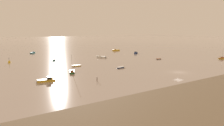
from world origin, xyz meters
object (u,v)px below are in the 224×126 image
at_px(sailboat_moored_0, 222,58).
at_px(sailboat_moored_2, 54,60).
at_px(motorboat_moored_0, 33,53).
at_px(motorboat_moored_1, 136,53).
at_px(motorboat_moored_3, 115,50).
at_px(rowboat_moored_2, 159,59).
at_px(rowboat_moored_1, 121,67).
at_px(mooring_post_near, 97,79).
at_px(motorboat_moored_2, 48,80).
at_px(motorboat_moored_4, 100,57).
at_px(sailboat_moored_1, 72,72).
at_px(channel_buoy, 9,62).
at_px(rowboat_moored_0, 76,66).

bearing_deg(sailboat_moored_0, sailboat_moored_2, 156.08).
distance_m(motorboat_moored_0, sailboat_moored_0, 99.64).
distance_m(motorboat_moored_0, motorboat_moored_1, 59.25).
xyz_separation_m(motorboat_moored_3, rowboat_moored_2, (-6.86, -44.13, -0.13)).
height_order(motorboat_moored_0, motorboat_moored_3, motorboat_moored_3).
bearing_deg(rowboat_moored_1, mooring_post_near, -157.81).
relative_size(motorboat_moored_2, motorboat_moored_4, 0.90).
relative_size(sailboat_moored_0, motorboat_moored_4, 0.98).
bearing_deg(motorboat_moored_1, motorboat_moored_2, -10.68).
relative_size(rowboat_moored_1, rowboat_moored_2, 1.21).
relative_size(motorboat_moored_2, sailboat_moored_0, 0.92).
bearing_deg(mooring_post_near, motorboat_moored_3, 51.53).
height_order(motorboat_moored_0, mooring_post_near, mooring_post_near).
bearing_deg(sailboat_moored_1, motorboat_moored_4, 159.35).
distance_m(motorboat_moored_3, rowboat_moored_1, 62.77).
distance_m(rowboat_moored_1, channel_buoy, 46.51).
xyz_separation_m(motorboat_moored_3, motorboat_moored_4, (-25.65, -23.69, -0.01)).
xyz_separation_m(motorboat_moored_3, sailboat_moored_2, (-47.60, -21.28, -0.03)).
distance_m(motorboat_moored_2, sailboat_moored_0, 80.09).
height_order(motorboat_moored_4, sailboat_moored_2, sailboat_moored_2).
bearing_deg(rowboat_moored_0, motorboat_moored_3, 43.64).
bearing_deg(motorboat_moored_3, rowboat_moored_0, 33.22).
distance_m(sailboat_moored_1, mooring_post_near, 13.85).
bearing_deg(motorboat_moored_3, motorboat_moored_0, -25.89).
bearing_deg(motorboat_moored_4, motorboat_moored_2, 103.02).
distance_m(rowboat_moored_1, rowboat_moored_2, 28.92).
height_order(motorboat_moored_3, channel_buoy, channel_buoy).
height_order(motorboat_moored_3, rowboat_moored_1, motorboat_moored_3).
height_order(motorboat_moored_1, rowboat_moored_0, motorboat_moored_1).
relative_size(motorboat_moored_0, motorboat_moored_4, 0.82).
bearing_deg(motorboat_moored_1, channel_buoy, -44.18).
xyz_separation_m(rowboat_moored_2, sailboat_moored_2, (-40.75, 22.85, 0.10)).
bearing_deg(motorboat_moored_1, rowboat_moored_0, -18.07).
relative_size(motorboat_moored_0, motorboat_moored_3, 0.79).
bearing_deg(channel_buoy, motorboat_moored_2, -85.70).
bearing_deg(motorboat_moored_3, rowboat_moored_2, 73.12).
bearing_deg(motorboat_moored_3, sailboat_moored_1, 36.09).
distance_m(sailboat_moored_0, rowboat_moored_1, 53.24).
bearing_deg(motorboat_moored_0, rowboat_moored_2, -109.51).
height_order(rowboat_moored_0, rowboat_moored_1, rowboat_moored_1).
distance_m(motorboat_moored_0, motorboat_moored_4, 44.59).
bearing_deg(sailboat_moored_1, motorboat_moored_2, -30.31).
bearing_deg(rowboat_moored_1, motorboat_moored_1, 29.29).
bearing_deg(sailboat_moored_2, motorboat_moored_0, -154.93).
bearing_deg(motorboat_moored_2, channel_buoy, 103.83).
distance_m(motorboat_moored_1, motorboat_moored_4, 26.47).
xyz_separation_m(rowboat_moored_2, channel_buoy, (-58.09, 26.95, 0.32)).
bearing_deg(channel_buoy, motorboat_moored_3, 14.82).
height_order(rowboat_moored_1, sailboat_moored_1, sailboat_moored_1).
distance_m(sailboat_moored_0, channel_buoy, 93.39).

